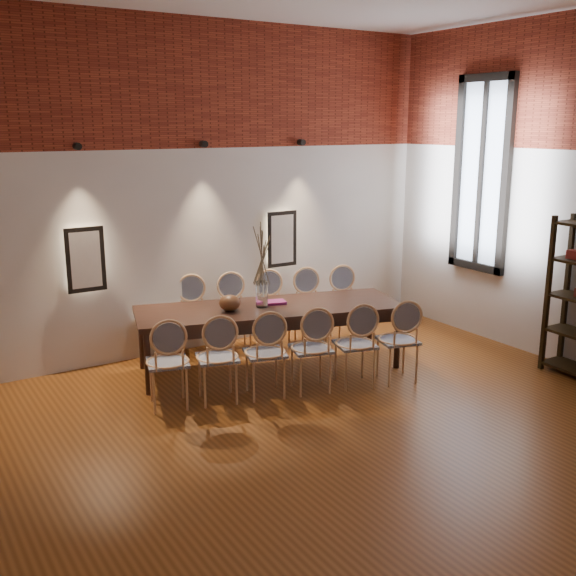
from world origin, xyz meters
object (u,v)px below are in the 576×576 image
chair_near_c (265,353)px  chair_far_e (311,308)px  chair_far_a (153,320)px  bowl (230,303)px  chair_far_d (273,311)px  dining_table (270,337)px  chair_far_b (195,317)px  book (274,302)px  chair_far_f (347,305)px  chair_near_e (355,344)px  chair_near_d (311,348)px  chair_near_b (217,357)px  vase (262,294)px  chair_near_f (398,340)px  chair_far_c (235,314)px  chair_near_a (168,362)px

chair_near_c → chair_far_e: bearing=56.7°
chair_far_a → bowl: bearing=133.9°
chair_far_d → chair_far_e: bearing=-180.0°
bowl → dining_table: bearing=-9.8°
chair_far_b → book: bearing=141.7°
chair_far_d → chair_far_f: same height
chair_far_d → chair_far_b: bearing=-0.0°
chair_far_f → book: chair_far_f is taller
chair_near_e → chair_far_b: size_ratio=1.00×
chair_near_e → chair_far_a: (-1.52, 2.02, 0.00)m
chair_near_d → chair_near_b: bearing=-180.0°
dining_table → chair_near_e: bearing=-45.4°
chair_far_a → chair_far_e: 2.01m
chair_far_d → bowl: size_ratio=3.92×
chair_near_c → chair_far_d: 1.61m
chair_near_b → chair_far_a: bearing=108.2°
chair_near_e → chair_far_b: 2.15m
chair_near_d → chair_far_d: 1.53m
chair_near_e → chair_far_d: 1.61m
dining_table → chair_near_b: (-0.94, -0.53, 0.09)m
chair_far_e → chair_far_d: bearing=0.0°
chair_far_b → chair_near_d: bearing=123.3°
chair_near_d → vase: vase is taller
chair_far_e → vase: size_ratio=3.13×
bowl → chair_far_e: bearing=17.7°
chair_near_b → vase: size_ratio=3.13×
book → chair_far_d: bearing=59.9°
chair_near_d → chair_far_d: size_ratio=1.00×
chair_near_e → chair_far_a: 2.53m
chair_near_f → chair_far_b: same height
chair_near_e → dining_table: bearing=134.6°
dining_table → chair_far_d: (0.45, 0.67, 0.09)m
chair_near_d → chair_near_c: bearing=-180.0°
dining_table → chair_far_c: bearing=108.2°
chair_far_c → bowl: size_ratio=3.92×
chair_near_b → chair_far_f: same height
chair_far_c → bowl: (-0.44, -0.72, 0.37)m
dining_table → vase: (-0.08, 0.02, 0.53)m
chair_near_e → chair_far_e: (0.42, 1.47, 0.00)m
chair_near_d → chair_far_b: (-0.55, 1.75, 0.00)m
chair_near_b → chair_near_e: (1.45, -0.41, 0.00)m
chair_near_e → bowl: size_ratio=3.92×
vase → book: size_ratio=1.15×
chair_far_f → chair_near_b: bearing=37.2°
chair_far_e → chair_far_f: size_ratio=1.00×
chair_far_d → book: (-0.34, -0.59, 0.30)m
chair_far_a → chair_near_b: bearing=108.2°
chair_far_e → chair_far_f: bearing=180.0°
chair_far_a → dining_table: bearing=148.7°
chair_near_a → chair_far_d: 2.15m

